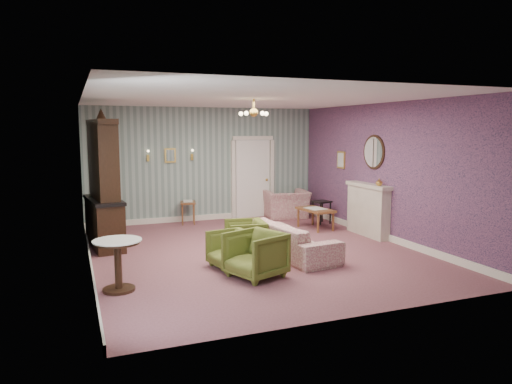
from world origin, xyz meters
name	(u,v)px	position (x,y,z in m)	size (l,w,h in m)	color
floor	(254,251)	(0.00, 0.00, 0.00)	(7.00, 7.00, 0.00)	#824C56
ceiling	(254,99)	(0.00, 0.00, 2.90)	(7.00, 7.00, 0.00)	white
wall_back	(205,164)	(0.00, 3.50, 1.45)	(6.00, 6.00, 0.00)	slate
wall_front	(357,203)	(0.00, -3.50, 1.45)	(6.00, 6.00, 0.00)	slate
wall_left	(86,183)	(-3.00, 0.00, 1.45)	(7.00, 7.00, 0.00)	slate
wall_right	(386,172)	(3.00, 0.00, 1.45)	(7.00, 7.00, 0.00)	slate
wall_right_floral	(385,172)	(2.98, 0.00, 1.45)	(7.00, 7.00, 0.00)	#A6537A
door	(253,177)	(1.30, 3.46, 1.08)	(1.12, 0.12, 2.16)	white
olive_chair_a	(255,252)	(-0.56, -1.52, 0.41)	(0.79, 0.74, 0.81)	#565F21
olive_chair_b	(232,248)	(-0.74, -0.87, 0.35)	(0.67, 0.63, 0.69)	#565F21
olive_chair_c	(245,235)	(-0.22, -0.14, 0.36)	(0.70, 0.66, 0.72)	#565F21
sofa_chintz	(291,234)	(0.54, -0.53, 0.42)	(2.13, 0.62, 0.83)	#933B4F
wingback_chair	(286,199)	(2.09, 3.04, 0.49)	(1.12, 0.73, 0.98)	#933B4F
dresser	(103,180)	(-2.65, 1.43, 1.34)	(0.56, 1.61, 2.69)	black
fireplace	(368,210)	(2.86, 0.40, 0.58)	(0.30, 1.40, 1.16)	beige
mantel_vase	(379,182)	(2.84, 0.00, 1.23)	(0.15, 0.15, 0.15)	gold
oval_mirror	(374,152)	(2.96, 0.40, 1.85)	(0.04, 0.76, 0.84)	white
framed_print	(341,160)	(2.97, 1.75, 1.60)	(0.04, 0.34, 0.42)	gold
coffee_table	(315,219)	(2.12, 1.46, 0.25)	(0.53, 0.96, 0.49)	brown
side_table_black	(321,212)	(2.56, 1.95, 0.29)	(0.39, 0.39, 0.58)	black
pedestal_table	(118,265)	(-2.65, -1.40, 0.38)	(0.70, 0.70, 0.77)	black
nesting_table	(188,212)	(-0.55, 3.15, 0.30)	(0.36, 0.46, 0.61)	brown
gilt_mirror_back	(170,155)	(-0.90, 3.46, 1.70)	(0.28, 0.06, 0.36)	gold
sconce_left	(148,156)	(-1.45, 3.44, 1.70)	(0.16, 0.12, 0.30)	gold
sconce_right	(192,155)	(-0.35, 3.44, 1.70)	(0.16, 0.12, 0.30)	gold
chandelier	(254,114)	(0.00, 0.00, 2.63)	(0.56, 0.56, 0.36)	gold
burgundy_cushion	(287,201)	(2.04, 2.89, 0.48)	(0.38, 0.10, 0.38)	maroon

